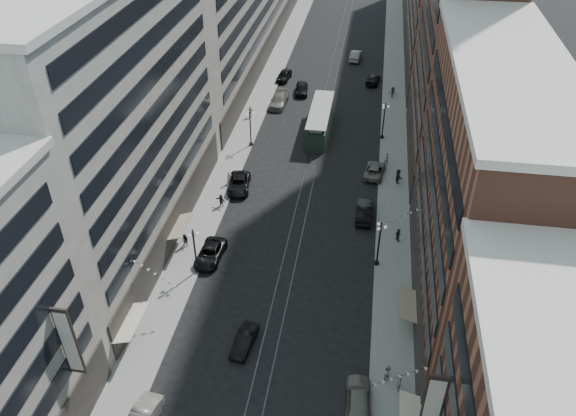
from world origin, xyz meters
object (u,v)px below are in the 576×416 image
Objects in this scene: pedestrian_extra_1 at (229,177)px; lamppost_sw_mid at (250,126)px; car_5 at (244,341)px; lamppost_se_mid at (384,120)px; pedestrian_9 at (393,92)px; car_4 at (358,400)px; car_12 at (373,79)px; pedestrian_5 at (221,200)px; car_2 at (210,253)px; car_10 at (364,211)px; lamppost_se_far at (379,242)px; pedestrian_8 at (386,159)px; streetcar at (320,121)px; car_14 at (355,56)px; pedestrian_extra_2 at (388,372)px; car_9 at (284,75)px; pedestrian_6 at (251,112)px; pedestrian_4 at (399,383)px; pedestrian_7 at (398,235)px; lamppost_sw_far at (195,249)px; pedestrian_2 at (185,241)px; pedestrian_extra_0 at (398,176)px; car_13 at (302,89)px; car_8 at (279,100)px; car_11 at (374,170)px; car_7 at (239,184)px.

lamppost_sw_mid is at bearing 66.06° from pedestrian_extra_1.
lamppost_sw_mid is at bearing 108.57° from car_5.
lamppost_se_mid is 14.37m from pedestrian_9.
car_12 is (-0.94, 65.62, -0.15)m from car_4.
pedestrian_5 is 0.85× the size of pedestrian_9.
car_2 is at bearing -104.69° from pedestrian_extra_1.
car_12 is at bearing -88.90° from car_10.
lamppost_se_far is 20.61m from pedestrian_8.
lamppost_se_mid is 9.35m from streetcar.
lamppost_sw_mid is 37.89m from car_14.
streetcar is 7.02× the size of pedestrian_9.
pedestrian_extra_2 reaches higher than car_12.
lamppost_se_far reaches higher than car_9.
pedestrian_5 is 0.90× the size of pedestrian_6.
pedestrian_6 reaches higher than pedestrian_extra_1.
pedestrian_9 is at bearing 83.72° from pedestrian_5.
pedestrian_extra_2 is (3.01, -22.86, 0.06)m from car_10.
pedestrian_4 is 0.34× the size of car_12.
pedestrian_7 is at bearing -6.64° from pedestrian_4.
pedestrian_7 is (4.17, -43.65, 0.19)m from car_12.
car_5 is at bearing 89.08° from car_12.
pedestrian_5 is (-0.47, 11.80, -2.15)m from lamppost_sw_far.
pedestrian_6 reaches higher than pedestrian_2.
pedestrian_extra_0 is (0.80, -25.83, 0.02)m from pedestrian_9.
car_9 is 2.77× the size of pedestrian_extra_1.
pedestrian_7 is 16.16m from pedestrian_8.
car_8 is at bearing -126.08° from car_13.
lamppost_se_far is 3.12× the size of pedestrian_6.
lamppost_se_mid is 1.10× the size of car_12.
car_4 reaches higher than car_11.
lamppost_sw_far is at bearing 106.31° from pedestrian_6.
lamppost_se_far is 1.00× the size of lamppost_se_mid.
pedestrian_extra_0 is (1.55, -4.17, -0.00)m from pedestrian_8.
car_2 is 26.79m from pedestrian_extra_0.
pedestrian_4 is at bearing -3.79° from car_5.
lamppost_sw_far is at bearing 135.82° from car_5.
pedestrian_2 is (-9.40, 12.59, 0.25)m from car_5.
pedestrian_6 is (-1.41, 23.90, 0.09)m from pedestrian_5.
car_14 is at bearing -0.58° from pedestrian_4.
pedestrian_4 is 33.91m from car_7.
pedestrian_4 reaches higher than car_2.
lamppost_sw_mid is 19.60m from car_13.
car_4 is 35.52m from car_11.
car_7 is 1.07× the size of car_10.
lamppost_se_far is 20.93m from pedestrian_2.
car_13 is 3.27× the size of pedestrian_extra_2.
pedestrian_7 is (18.93, -32.34, 0.04)m from car_8.
pedestrian_9 is at bearing -94.53° from car_10.
car_7 is at bearing 93.41° from car_2.
lamppost_sw_mid is 2.94× the size of pedestrian_9.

